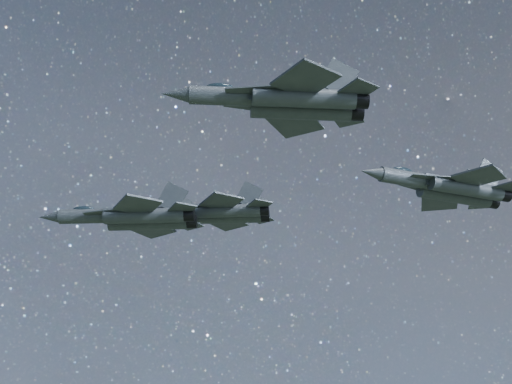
{
  "coord_description": "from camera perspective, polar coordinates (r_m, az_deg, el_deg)",
  "views": [
    {
      "loc": [
        8.05,
        -67.12,
        111.67
      ],
      "look_at": [
        2.78,
        1.54,
        142.09
      ],
      "focal_mm": 50.0,
      "sensor_mm": 36.0,
      "label": 1
    }
  ],
  "objects": [
    {
      "name": "jet_left",
      "position": [
        85.24,
        -3.33,
        -1.62
      ],
      "size": [
        17.21,
        12.27,
        4.39
      ],
      "rotation": [
        0.0,
        0.0,
        0.02
      ],
      "color": "#2E363A"
    },
    {
      "name": "jet_slot",
      "position": [
        78.33,
        15.15,
        0.35
      ],
      "size": [
        17.84,
        11.67,
        4.61
      ],
      "rotation": [
        0.0,
        0.0,
        0.44
      ],
      "color": "#2E363A"
    },
    {
      "name": "jet_lead",
      "position": [
        82.1,
        -9.8,
        -2.0
      ],
      "size": [
        18.83,
        13.41,
        4.8
      ],
      "rotation": [
        0.0,
        0.0,
        0.02
      ],
      "color": "#2E363A"
    },
    {
      "name": "jet_right",
      "position": [
        61.84,
        2.37,
        7.3
      ],
      "size": [
        18.58,
        12.9,
        4.67
      ],
      "rotation": [
        0.0,
        0.0,
        0.15
      ],
      "color": "#2E363A"
    }
  ]
}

